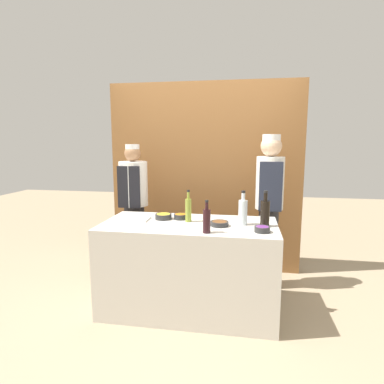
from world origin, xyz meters
TOP-DOWN VIEW (x-y plane):
  - ground_plane at (0.00, 0.00)m, footprint 14.00×14.00m
  - cabinet_wall at (0.00, 1.16)m, footprint 2.45×0.18m
  - counter at (0.00, 0.00)m, footprint 1.68×0.81m
  - sauce_bowl_brown at (0.30, -0.05)m, footprint 0.17×0.17m
  - sauce_bowl_purple at (0.68, -0.20)m, footprint 0.14×0.14m
  - sauce_bowl_yellow at (-0.29, 0.12)m, footprint 0.17×0.17m
  - sauce_bowl_orange at (-0.11, 0.15)m, footprint 0.14×0.14m
  - cutting_board at (-0.59, 0.04)m, footprint 0.34×0.19m
  - bottle_soy at (0.71, -0.00)m, footprint 0.08×0.08m
  - bottle_clear at (0.51, 0.03)m, footprint 0.08×0.08m
  - bottle_wine at (0.21, -0.30)m, footprint 0.07×0.07m
  - bottle_oil at (-0.02, 0.06)m, footprint 0.06×0.06m
  - chef_left at (-0.79, 0.66)m, footprint 0.34×0.34m
  - chef_right at (0.79, 0.66)m, footprint 0.31×0.31m

SIDE VIEW (x-z plane):
  - ground_plane at x=0.00m, z-range 0.00..0.00m
  - counter at x=0.00m, z-range 0.00..0.88m
  - chef_left at x=-0.79m, z-range 0.07..1.70m
  - cutting_board at x=-0.59m, z-range 0.88..0.90m
  - sauce_bowl_brown at x=0.30m, z-range 0.89..0.93m
  - sauce_bowl_purple at x=0.68m, z-range 0.89..0.94m
  - sauce_bowl_orange at x=-0.11m, z-range 0.89..0.94m
  - sauce_bowl_yellow at x=-0.29m, z-range 0.89..0.94m
  - chef_right at x=0.79m, z-range 0.11..1.85m
  - bottle_wine at x=0.21m, z-range 0.85..1.14m
  - bottle_oil at x=-0.02m, z-range 0.85..1.16m
  - bottle_clear at x=0.51m, z-range 0.85..1.17m
  - bottle_soy at x=0.71m, z-range 0.85..1.18m
  - cabinet_wall at x=0.00m, z-range 0.00..2.40m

